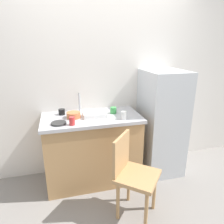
{
  "coord_description": "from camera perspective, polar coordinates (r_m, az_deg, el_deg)",
  "views": [
    {
      "loc": [
        -0.55,
        -1.73,
        1.76
      ],
      "look_at": [
        0.07,
        0.6,
        0.95
      ],
      "focal_mm": 33.06,
      "sensor_mm": 36.0,
      "label": 1
    }
  ],
  "objects": [
    {
      "name": "chair",
      "position": [
        2.21,
        5.57,
        -16.31
      ],
      "size": [
        0.56,
        0.56,
        0.89
      ],
      "rotation": [
        0.0,
        0.0,
        0.86
      ],
      "color": "tan",
      "rests_on": "ground_plane"
    },
    {
      "name": "cup_green",
      "position": [
        2.64,
        0.36,
        0.49
      ],
      "size": [
        0.08,
        0.08,
        0.08
      ],
      "primitive_type": "cylinder",
      "color": "green",
      "rests_on": "countertop"
    },
    {
      "name": "hotplate",
      "position": [
        2.38,
        -14.53,
        -3.02
      ],
      "size": [
        0.17,
        0.17,
        0.02
      ],
      "primitive_type": "cylinder",
      "color": "#2D2D2D",
      "rests_on": "countertop"
    },
    {
      "name": "faucet",
      "position": [
        2.75,
        -8.98,
        2.75
      ],
      "size": [
        0.02,
        0.02,
        0.24
      ],
      "primitive_type": "cylinder",
      "color": "#B7B7BC",
      "rests_on": "countertop"
    },
    {
      "name": "terracotta_bowl",
      "position": [
        2.53,
        -10.58,
        -0.83
      ],
      "size": [
        0.17,
        0.17,
        0.07
      ],
      "primitive_type": "cylinder",
      "color": "#C67042",
      "rests_on": "countertop"
    },
    {
      "name": "countertop",
      "position": [
        2.57,
        -5.69,
        -1.59
      ],
      "size": [
        1.21,
        0.64,
        0.04
      ],
      "primitive_type": "cube",
      "color": "#B7B7BC",
      "rests_on": "cabinet_base"
    },
    {
      "name": "cabinet_base",
      "position": [
        2.75,
        -5.39,
        -10.42
      ],
      "size": [
        1.17,
        0.6,
        0.86
      ],
      "primitive_type": "cube",
      "color": "tan",
      "rests_on": "ground_plane"
    },
    {
      "name": "cup_white",
      "position": [
        2.44,
        3.31,
        -0.91
      ],
      "size": [
        0.06,
        0.06,
        0.1
      ],
      "primitive_type": "cylinder",
      "color": "white",
      "rests_on": "countertop"
    },
    {
      "name": "back_wall",
      "position": [
        2.82,
        -3.42,
        10.11
      ],
      "size": [
        4.8,
        0.1,
        2.7
      ],
      "primitive_type": "cube",
      "color": "white",
      "rests_on": "ground_plane"
    },
    {
      "name": "cup_red",
      "position": [
        2.31,
        -10.99,
        -2.45
      ],
      "size": [
        0.06,
        0.06,
        0.09
      ],
      "primitive_type": "cylinder",
      "color": "red",
      "rests_on": "countertop"
    },
    {
      "name": "refrigerator",
      "position": [
        2.93,
        13.5,
        -2.92
      ],
      "size": [
        0.52,
        0.59,
        1.43
      ],
      "primitive_type": "cube",
      "color": "silver",
      "rests_on": "ground_plane"
    },
    {
      "name": "ground_plane",
      "position": [
        2.53,
        2.21,
        -25.54
      ],
      "size": [
        8.0,
        8.0,
        0.0
      ],
      "primitive_type": "plane",
      "color": "gray"
    },
    {
      "name": "dish_tray",
      "position": [
        2.54,
        -4.88,
        -0.69
      ],
      "size": [
        0.28,
        0.2,
        0.05
      ],
      "primitive_type": "cube",
      "color": "white",
      "rests_on": "countertop"
    },
    {
      "name": "cup_black",
      "position": [
        2.67,
        -13.72,
        0.03
      ],
      "size": [
        0.08,
        0.08,
        0.07
      ],
      "primitive_type": "cylinder",
      "color": "black",
      "rests_on": "countertop"
    }
  ]
}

